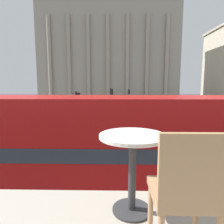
{
  "coord_description": "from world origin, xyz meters",
  "views": [
    {
      "loc": [
        0.24,
        -2.08,
        4.38
      ],
      "look_at": [
        -0.14,
        15.92,
        1.95
      ],
      "focal_mm": 32.0,
      "sensor_mm": 36.0,
      "label": 1
    }
  ],
  "objects_px": {
    "double_decker_bus": "(127,147)",
    "pedestrian_red": "(166,108)",
    "traffic_light_near": "(77,111)",
    "traffic_light_mid": "(111,101)",
    "cafe_dining_table": "(132,156)",
    "plaza_building_left": "(109,55)",
    "traffic_light_far": "(128,97)",
    "pedestrian_blue": "(172,111)",
    "pedestrian_grey": "(187,130)",
    "cafe_chair_0": "(186,191)"
  },
  "relations": [
    {
      "from": "plaza_building_left",
      "to": "pedestrian_blue",
      "type": "distance_m",
      "value": 31.41
    },
    {
      "from": "traffic_light_far",
      "to": "traffic_light_mid",
      "type": "bearing_deg",
      "value": -105.46
    },
    {
      "from": "traffic_light_mid",
      "to": "double_decker_bus",
      "type": "bearing_deg",
      "value": -86.51
    },
    {
      "from": "cafe_dining_table",
      "to": "double_decker_bus",
      "type": "bearing_deg",
      "value": 87.15
    },
    {
      "from": "traffic_light_far",
      "to": "pedestrian_blue",
      "type": "relative_size",
      "value": 2.15
    },
    {
      "from": "pedestrian_grey",
      "to": "traffic_light_mid",
      "type": "bearing_deg",
      "value": -80.52
    },
    {
      "from": "traffic_light_near",
      "to": "cafe_dining_table",
      "type": "bearing_deg",
      "value": -76.63
    },
    {
      "from": "traffic_light_near",
      "to": "pedestrian_grey",
      "type": "bearing_deg",
      "value": 7.51
    },
    {
      "from": "traffic_light_near",
      "to": "traffic_light_mid",
      "type": "height_order",
      "value": "traffic_light_mid"
    },
    {
      "from": "pedestrian_grey",
      "to": "traffic_light_far",
      "type": "bearing_deg",
      "value": -106.91
    },
    {
      "from": "traffic_light_mid",
      "to": "traffic_light_far",
      "type": "distance_m",
      "value": 9.34
    },
    {
      "from": "cafe_dining_table",
      "to": "pedestrian_red",
      "type": "bearing_deg",
      "value": 75.42
    },
    {
      "from": "double_decker_bus",
      "to": "cafe_dining_table",
      "type": "xyz_separation_m",
      "value": [
        -0.25,
        -5.03,
        1.53
      ]
    },
    {
      "from": "cafe_dining_table",
      "to": "traffic_light_far",
      "type": "xyz_separation_m",
      "value": [
        1.78,
        29.71,
        -1.27
      ]
    },
    {
      "from": "traffic_light_near",
      "to": "traffic_light_far",
      "type": "relative_size",
      "value": 1.04
    },
    {
      "from": "pedestrian_blue",
      "to": "pedestrian_grey",
      "type": "relative_size",
      "value": 1.01
    },
    {
      "from": "traffic_light_near",
      "to": "traffic_light_mid",
      "type": "bearing_deg",
      "value": 75.9
    },
    {
      "from": "cafe_dining_table",
      "to": "pedestrian_red",
      "type": "distance_m",
      "value": 29.38
    },
    {
      "from": "traffic_light_far",
      "to": "pedestrian_grey",
      "type": "xyz_separation_m",
      "value": [
        3.45,
        -16.55,
        -1.47
      ]
    },
    {
      "from": "double_decker_bus",
      "to": "pedestrian_red",
      "type": "bearing_deg",
      "value": 70.17
    },
    {
      "from": "traffic_light_near",
      "to": "cafe_chair_0",
      "type": "bearing_deg",
      "value": -75.98
    },
    {
      "from": "traffic_light_far",
      "to": "plaza_building_left",
      "type": "bearing_deg",
      "value": 99.82
    },
    {
      "from": "cafe_dining_table",
      "to": "traffic_light_far",
      "type": "height_order",
      "value": "cafe_dining_table"
    },
    {
      "from": "double_decker_bus",
      "to": "traffic_light_far",
      "type": "bearing_deg",
      "value": 83.61
    },
    {
      "from": "cafe_chair_0",
      "to": "pedestrian_blue",
      "type": "relative_size",
      "value": 0.52
    },
    {
      "from": "plaza_building_left",
      "to": "traffic_light_far",
      "type": "relative_size",
      "value": 9.27
    },
    {
      "from": "cafe_chair_0",
      "to": "pedestrian_grey",
      "type": "relative_size",
      "value": 0.52
    },
    {
      "from": "plaza_building_left",
      "to": "traffic_light_mid",
      "type": "bearing_deg",
      "value": -87.42
    },
    {
      "from": "pedestrian_red",
      "to": "double_decker_bus",
      "type": "bearing_deg",
      "value": -176.21
    },
    {
      "from": "cafe_dining_table",
      "to": "pedestrian_red",
      "type": "relative_size",
      "value": 0.42
    },
    {
      "from": "traffic_light_near",
      "to": "traffic_light_far",
      "type": "distance_m",
      "value": 18.23
    },
    {
      "from": "plaza_building_left",
      "to": "pedestrian_red",
      "type": "distance_m",
      "value": 28.19
    },
    {
      "from": "pedestrian_blue",
      "to": "double_decker_bus",
      "type": "bearing_deg",
      "value": 161.68
    },
    {
      "from": "double_decker_bus",
      "to": "traffic_light_far",
      "type": "xyz_separation_m",
      "value": [
        1.53,
        24.68,
        0.26
      ]
    },
    {
      "from": "traffic_light_near",
      "to": "traffic_light_mid",
      "type": "relative_size",
      "value": 0.98
    },
    {
      "from": "cafe_chair_0",
      "to": "pedestrian_red",
      "type": "distance_m",
      "value": 29.86
    },
    {
      "from": "cafe_dining_table",
      "to": "traffic_light_far",
      "type": "relative_size",
      "value": 0.19
    },
    {
      "from": "pedestrian_red",
      "to": "pedestrian_grey",
      "type": "xyz_separation_m",
      "value": [
        -2.13,
        -15.16,
        -0.0
      ]
    },
    {
      "from": "plaza_building_left",
      "to": "pedestrian_red",
      "type": "bearing_deg",
      "value": -68.41
    },
    {
      "from": "plaza_building_left",
      "to": "pedestrian_red",
      "type": "relative_size",
      "value": 20.05
    },
    {
      "from": "cafe_dining_table",
      "to": "pedestrian_grey",
      "type": "xyz_separation_m",
      "value": [
        5.23,
        13.16,
        -2.74
      ]
    },
    {
      "from": "traffic_light_far",
      "to": "pedestrian_grey",
      "type": "height_order",
      "value": "traffic_light_far"
    },
    {
      "from": "cafe_dining_table",
      "to": "traffic_light_mid",
      "type": "xyz_separation_m",
      "value": [
        -0.71,
        20.71,
        -1.12
      ]
    },
    {
      "from": "cafe_chair_0",
      "to": "pedestrian_grey",
      "type": "bearing_deg",
      "value": 63.78
    },
    {
      "from": "plaza_building_left",
      "to": "pedestrian_blue",
      "type": "bearing_deg",
      "value": -71.26
    },
    {
      "from": "cafe_chair_0",
      "to": "pedestrian_red",
      "type": "xyz_separation_m",
      "value": [
        7.08,
        28.88,
        -2.72
      ]
    },
    {
      "from": "double_decker_bus",
      "to": "traffic_light_near",
      "type": "distance_m",
      "value": 7.73
    },
    {
      "from": "plaza_building_left",
      "to": "traffic_light_near",
      "type": "distance_m",
      "value": 41.4
    },
    {
      "from": "double_decker_bus",
      "to": "traffic_light_mid",
      "type": "bearing_deg",
      "value": 90.65
    },
    {
      "from": "pedestrian_blue",
      "to": "cafe_dining_table",
      "type": "bearing_deg",
      "value": 164.97
    }
  ]
}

